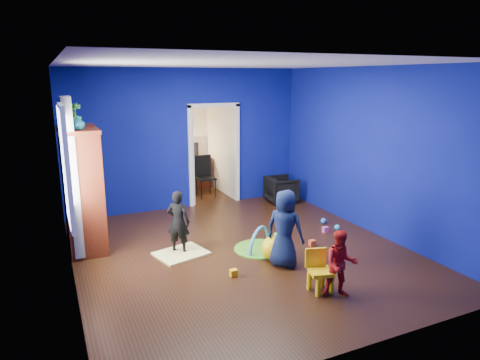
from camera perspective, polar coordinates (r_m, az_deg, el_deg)
name	(u,v)px	position (r m, az deg, el deg)	size (l,w,h in m)	color
floor	(242,252)	(6.90, 0.32, -9.59)	(5.00, 5.50, 0.01)	black
ceiling	(243,64)	(6.34, 0.35, 15.26)	(5.00, 5.50, 0.01)	white
wall_back	(187,139)	(9.00, -7.10, 5.39)	(5.00, 0.02, 2.90)	navy
wall_front	(365,215)	(4.21, 16.36, -4.44)	(5.00, 0.02, 2.90)	navy
wall_left	(65,179)	(5.89, -22.30, 0.15)	(0.02, 5.50, 2.90)	navy
wall_right	(372,151)	(7.84, 17.18, 3.69)	(0.02, 5.50, 2.90)	navy
alcove	(200,142)	(10.04, -5.32, 5.13)	(1.00, 1.75, 2.50)	silver
armchair	(282,189)	(9.53, 5.56, -1.25)	(0.61, 0.63, 0.58)	black
child_black	(178,222)	(6.79, -8.23, -5.55)	(0.37, 0.24, 1.01)	black
child_navy	(285,229)	(6.27, 6.01, -6.45)	(0.56, 0.37, 1.15)	#0E1036
toddler_red	(341,264)	(5.60, 13.27, -10.84)	(0.42, 0.33, 0.87)	red
vase	(78,123)	(6.76, -20.80, 7.16)	(0.19, 0.19, 0.20)	#0C5162
potted_plant	(75,115)	(7.27, -21.16, 8.13)	(0.20, 0.20, 0.36)	#338E34
tv_armoire	(82,189)	(7.23, -20.27, -1.15)	(0.58, 1.14, 1.96)	#40170A
crt_tv	(85,186)	(7.23, -19.98, -0.81)	(0.46, 0.70, 0.54)	silver
yellow_blanket	(181,253)	(6.88, -7.85, -9.67)	(0.75, 0.60, 0.03)	#F2E07A
hopper_ball	(273,248)	(6.59, 4.43, -9.08)	(0.36, 0.36, 0.36)	yellow
kid_chair	(321,273)	(5.73, 10.71, -12.13)	(0.28, 0.28, 0.50)	yellow
play_mat	(260,249)	(7.00, 2.62, -9.14)	(0.82, 0.82, 0.02)	#4DA926
toy_arch	(260,248)	(7.00, 2.62, -9.07)	(0.74, 0.74, 0.05)	#3F8CD8
window_left	(64,166)	(6.21, -22.41, 1.74)	(0.03, 0.95, 1.55)	white
curtain	(72,178)	(6.82, -21.45, 0.22)	(0.14, 0.42, 2.40)	slate
doorway	(214,156)	(9.26, -3.49, 3.19)	(1.16, 0.10, 2.10)	white
study_desk	(193,173)	(10.79, -6.34, 0.96)	(0.88, 0.44, 0.75)	#3D140A
desk_monitor	(190,149)	(10.79, -6.62, 4.07)	(0.40, 0.05, 0.32)	black
desk_lamp	(180,151)	(10.66, -7.95, 3.80)	(0.14, 0.14, 0.14)	#FFD88C
folding_chair	(206,177)	(9.88, -4.59, 0.35)	(0.40, 0.40, 0.92)	black
book_shelf	(189,106)	(10.66, -6.77, 9.74)	(0.88, 0.24, 0.04)	white
toy_0	(312,243)	(7.22, 9.60, -8.29)	(0.10, 0.08, 0.10)	#E94826
toy_1	(324,221)	(8.31, 11.07, -5.35)	(0.11, 0.11, 0.11)	blue
toy_2	(234,273)	(6.11, -0.87, -12.28)	(0.10, 0.08, 0.10)	#EDB30C
toy_3	(276,235)	(7.47, 4.87, -7.34)	(0.11, 0.11, 0.11)	green
toy_4	(325,230)	(7.87, 11.32, -6.50)	(0.10, 0.08, 0.10)	#D851A4
toy_5	(337,227)	(8.01, 12.83, -6.17)	(0.11, 0.11, 0.11)	#27A8E2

